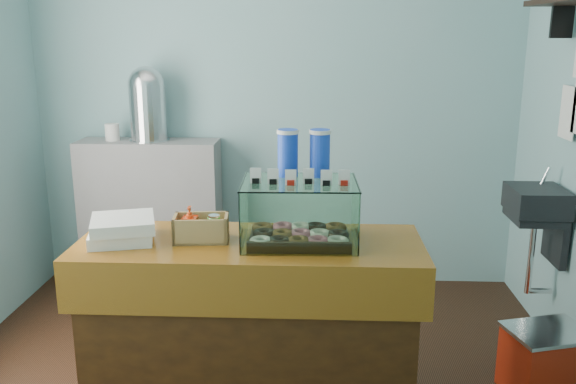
# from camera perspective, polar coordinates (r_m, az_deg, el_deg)

# --- Properties ---
(ground) EXTENTS (3.50, 3.50, 0.00)m
(ground) POSITION_cam_1_polar(r_m,az_deg,el_deg) (3.45, -2.88, -17.54)
(ground) COLOR black
(ground) RESTS_ON ground
(room_shell) EXTENTS (3.54, 3.04, 2.82)m
(room_shell) POSITION_cam_1_polar(r_m,az_deg,el_deg) (2.93, -2.78, 12.10)
(room_shell) COLOR #7AAFB2
(room_shell) RESTS_ON ground
(counter) EXTENTS (1.60, 0.60, 0.90)m
(counter) POSITION_cam_1_polar(r_m,az_deg,el_deg) (3.00, -3.48, -12.67)
(counter) COLOR #47260D
(counter) RESTS_ON ground
(back_shelf) EXTENTS (1.00, 0.32, 1.10)m
(back_shelf) POSITION_cam_1_polar(r_m,az_deg,el_deg) (4.58, -12.63, -2.10)
(back_shelf) COLOR gray
(back_shelf) RESTS_ON ground
(display_case) EXTENTS (0.53, 0.40, 0.50)m
(display_case) POSITION_cam_1_polar(r_m,az_deg,el_deg) (2.80, 1.18, -1.36)
(display_case) COLOR #321F0F
(display_case) RESTS_ON counter
(condiment_crate) EXTENTS (0.26, 0.17, 0.17)m
(condiment_crate) POSITION_cam_1_polar(r_m,az_deg,el_deg) (2.85, -8.23, -3.38)
(condiment_crate) COLOR tan
(condiment_crate) RESTS_ON counter
(pastry_boxes) EXTENTS (0.36, 0.35, 0.11)m
(pastry_boxes) POSITION_cam_1_polar(r_m,az_deg,el_deg) (2.92, -15.25, -3.37)
(pastry_boxes) COLOR silver
(pastry_boxes) RESTS_ON counter
(coffee_urn) EXTENTS (0.28, 0.28, 0.52)m
(coffee_urn) POSITION_cam_1_polar(r_m,az_deg,el_deg) (4.41, -13.01, 8.20)
(coffee_urn) COLOR silver
(coffee_urn) RESTS_ON back_shelf
(red_cooler) EXTENTS (0.48, 0.41, 0.36)m
(red_cooler) POSITION_cam_1_polar(r_m,az_deg,el_deg) (3.55, 22.97, -14.37)
(red_cooler) COLOR red
(red_cooler) RESTS_ON ground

